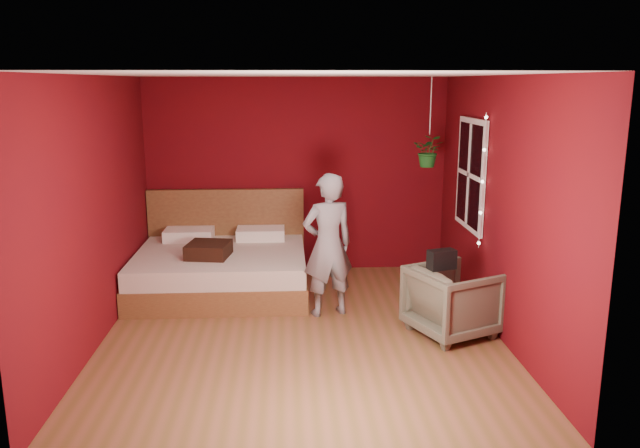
{
  "coord_description": "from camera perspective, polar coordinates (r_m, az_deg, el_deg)",
  "views": [
    {
      "loc": [
        -0.14,
        -6.06,
        2.53
      ],
      "look_at": [
        0.21,
        0.4,
        1.05
      ],
      "focal_mm": 35.0,
      "sensor_mm": 36.0,
      "label": 1
    }
  ],
  "objects": [
    {
      "name": "armchair",
      "position": [
        6.53,
        12.03,
        -6.9
      ],
      "size": [
        1.03,
        1.02,
        0.71
      ],
      "primitive_type": "imported",
      "rotation": [
        0.0,
        0.0,
        1.99
      ],
      "color": "#61614D",
      "rests_on": "ground"
    },
    {
      "name": "fairy_lights",
      "position": [
        6.85,
        14.63,
        3.77
      ],
      "size": [
        0.04,
        0.04,
        1.45
      ],
      "color": "silver",
      "rests_on": "room_walls"
    },
    {
      "name": "bed",
      "position": [
        7.85,
        -8.95,
        -3.85
      ],
      "size": [
        2.07,
        1.76,
        1.14
      ],
      "color": "brown",
      "rests_on": "ground"
    },
    {
      "name": "handbag",
      "position": [
        6.32,
        11.07,
        -3.19
      ],
      "size": [
        0.3,
        0.21,
        0.19
      ],
      "primitive_type": "cube",
      "rotation": [
        0.0,
        0.0,
        0.31
      ],
      "color": "black",
      "rests_on": "armchair"
    },
    {
      "name": "hanging_plant",
      "position": [
        7.44,
        9.94,
        6.6
      ],
      "size": [
        0.43,
        0.41,
        1.04
      ],
      "color": "silver",
      "rests_on": "room_walls"
    },
    {
      "name": "room_walls",
      "position": [
        6.13,
        -1.79,
        4.84
      ],
      "size": [
        4.04,
        4.54,
        2.62
      ],
      "color": "#5D090E",
      "rests_on": "ground"
    },
    {
      "name": "throw_pillow",
      "position": [
        7.46,
        -10.14,
        -2.34
      ],
      "size": [
        0.54,
        0.54,
        0.17
      ],
      "primitive_type": "cube",
      "rotation": [
        0.0,
        0.0,
        -0.16
      ],
      "color": "black",
      "rests_on": "bed"
    },
    {
      "name": "window",
      "position": [
        7.35,
        13.59,
        4.42
      ],
      "size": [
        0.05,
        0.97,
        1.27
      ],
      "color": "white",
      "rests_on": "room_walls"
    },
    {
      "name": "floor",
      "position": [
        6.57,
        -1.69,
        -9.81
      ],
      "size": [
        4.5,
        4.5,
        0.0
      ],
      "primitive_type": "plane",
      "color": "brown",
      "rests_on": "ground"
    },
    {
      "name": "person",
      "position": [
        6.81,
        0.73,
        -1.94
      ],
      "size": [
        0.67,
        0.54,
        1.59
      ],
      "primitive_type": "imported",
      "rotation": [
        0.0,
        0.0,
        3.45
      ],
      "color": "gray",
      "rests_on": "ground"
    }
  ]
}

